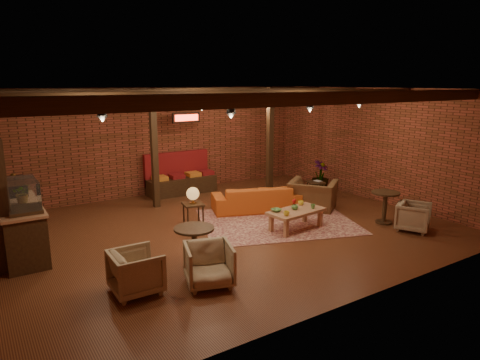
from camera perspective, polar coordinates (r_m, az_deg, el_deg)
floor at (r=10.03m, az=-2.23°, el=-6.58°), size 10.00×10.00×0.00m
ceiling at (r=9.46m, az=-2.40°, el=12.02°), size 10.00×8.00×0.02m
wall_back at (r=13.18m, az=-11.17°, el=5.06°), size 10.00×0.02×3.20m
wall_front at (r=6.57m, az=15.65°, el=-2.99°), size 10.00×0.02×3.20m
wall_right at (r=12.85m, az=17.36°, el=4.52°), size 0.02×8.00×3.20m
ceiling_beams at (r=9.46m, az=-2.40°, el=11.30°), size 9.80×6.40×0.22m
ceiling_pipe at (r=10.88m, az=-6.71°, el=10.22°), size 9.60×0.12×0.12m
post_left at (r=11.68m, az=-11.37°, el=4.06°), size 0.16×0.16×3.20m
post_right at (r=12.79m, az=4.01°, el=5.04°), size 0.16×0.16×3.20m
service_counter at (r=9.54m, az=-27.41°, el=-4.06°), size 0.80×2.50×1.60m
plant_counter at (r=9.63m, az=-27.20°, el=-1.29°), size 0.35×0.39×0.30m
banquette at (r=13.20m, az=-7.83°, el=0.34°), size 2.10×0.70×1.00m
service_sign at (r=12.52m, az=-7.21°, el=8.25°), size 0.86×0.06×0.30m
ceiling_spotlights at (r=9.47m, az=-2.38°, el=9.96°), size 6.40×4.40×0.28m
rug at (r=10.58m, az=4.94°, el=-5.53°), size 4.36×3.84×0.01m
sofa at (r=11.37m, az=2.16°, el=-2.46°), size 2.46×1.63×0.67m
coffee_table at (r=9.98m, az=7.42°, el=-4.28°), size 1.43×0.83×0.72m
side_table_lamp at (r=10.08m, az=-6.30°, el=-2.23°), size 0.53×0.53×0.95m
round_table_left at (r=7.94m, az=-6.11°, el=-8.00°), size 0.74×0.74×0.77m
armchair_a at (r=7.24m, az=-13.69°, el=-11.53°), size 0.73×0.78×0.79m
armchair_b at (r=7.31m, az=-4.16°, el=-10.94°), size 0.95×0.92×0.79m
armchair_right at (r=11.62m, az=9.71°, el=-1.35°), size 1.33×1.42×1.04m
side_table_book at (r=12.70m, az=10.06°, el=-0.39°), size 0.57×0.57×0.53m
round_table_right at (r=10.89m, az=18.77°, el=-2.84°), size 0.66×0.66×0.78m
armchair_far at (r=10.63m, az=22.14°, el=-4.39°), size 0.92×0.91×0.72m
plant_tall at (r=13.44m, az=10.84°, el=4.56°), size 2.09×2.09×2.89m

